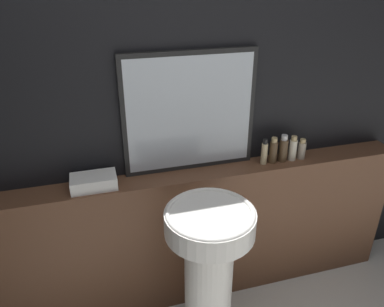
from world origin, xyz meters
TOP-DOWN VIEW (x-y plane):
  - wall_back at (0.00, 1.57)m, footprint 8.00×0.06m
  - vanity_counter at (0.00, 1.44)m, footprint 2.60×0.18m
  - pedestal_sink at (-0.04, 1.05)m, footprint 0.44×0.44m
  - mirror at (-0.01, 1.52)m, footprint 0.74×0.03m
  - towel_stack at (-0.55, 1.44)m, footprint 0.24×0.14m
  - shampoo_bottle at (0.42, 1.44)m, footprint 0.04×0.04m
  - conditioner_bottle at (0.48, 1.44)m, footprint 0.05×0.05m
  - lotion_bottle at (0.54, 1.44)m, footprint 0.05×0.05m
  - body_wash_bottle at (0.60, 1.44)m, footprint 0.05×0.05m
  - hand_soap_bottle at (0.67, 1.44)m, footprint 0.05×0.05m

SIDE VIEW (x-z plane):
  - vanity_counter at x=0.00m, z-range 0.00..0.89m
  - pedestal_sink at x=-0.04m, z-range 0.10..1.01m
  - towel_stack at x=-0.55m, z-range 0.89..0.96m
  - hand_soap_bottle at x=0.67m, z-range 0.89..1.01m
  - body_wash_bottle at x=0.60m, z-range 0.88..1.04m
  - shampoo_bottle at x=0.42m, z-range 0.88..1.04m
  - conditioner_bottle at x=0.48m, z-range 0.88..1.04m
  - lotion_bottle at x=0.54m, z-range 0.88..1.05m
  - mirror at x=-0.01m, z-range 0.89..1.56m
  - wall_back at x=0.00m, z-range 0.00..2.50m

